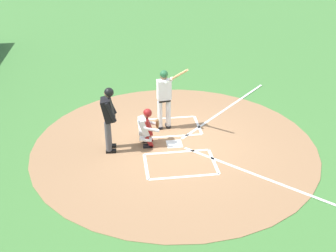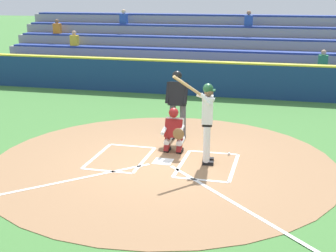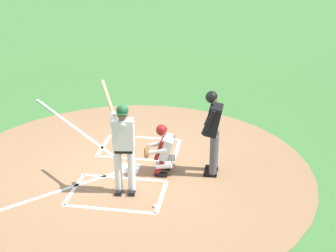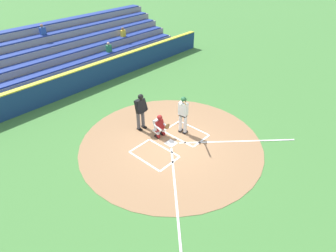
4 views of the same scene
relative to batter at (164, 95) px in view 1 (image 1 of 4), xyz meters
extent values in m
plane|color=#427A38|center=(0.99, 0.15, -1.10)|extent=(120.00, 120.00, 0.00)
cylinder|color=#99704C|center=(0.99, 0.15, -1.09)|extent=(8.00, 8.00, 0.01)
cube|color=white|center=(0.99, 0.15, -1.08)|extent=(0.44, 0.44, 0.01)
cube|color=white|center=(-0.06, -0.75, -1.08)|extent=(1.20, 0.08, 0.01)
cube|color=white|center=(-0.06, 1.05, -1.08)|extent=(1.20, 0.08, 0.01)
cube|color=white|center=(0.54, 0.15, -1.08)|extent=(0.08, 1.80, 0.01)
cube|color=white|center=(-0.66, 0.15, -1.08)|extent=(0.08, 1.80, 0.01)
cube|color=white|center=(2.04, -0.75, -1.08)|extent=(1.20, 0.08, 0.01)
cube|color=white|center=(2.04, 1.05, -1.08)|extent=(1.20, 0.08, 0.01)
cube|color=white|center=(1.44, 0.15, -1.08)|extent=(0.08, 1.80, 0.01)
cube|color=white|center=(2.64, 0.15, -1.08)|extent=(0.08, 1.80, 0.01)
cube|color=white|center=(3.09, 2.25, -1.08)|extent=(3.73, 3.73, 0.01)
cube|color=white|center=(-1.11, 2.25, -1.08)|extent=(3.73, 3.73, 0.01)
cylinder|color=white|center=(0.01, -0.14, -0.60)|extent=(0.15, 0.15, 0.84)
cube|color=black|center=(-0.03, -0.15, -1.05)|extent=(0.27, 0.15, 0.09)
cylinder|color=white|center=(-0.02, 0.12, -0.60)|extent=(0.15, 0.15, 0.84)
cube|color=black|center=(-0.06, 0.11, -1.05)|extent=(0.27, 0.15, 0.09)
cube|color=black|center=(-0.01, -0.01, -0.13)|extent=(0.26, 0.37, 0.10)
cube|color=white|center=(-0.01, -0.01, 0.18)|extent=(0.29, 0.43, 0.60)
sphere|color=brown|center=(-0.03, -0.01, 0.59)|extent=(0.21, 0.21, 0.21)
sphere|color=#1E512D|center=(-0.01, -0.01, 0.66)|extent=(0.23, 0.23, 0.23)
cube|color=#1E512D|center=(-0.12, -0.03, 0.63)|extent=(0.13, 0.18, 0.02)
cylinder|color=white|center=(0.04, -0.02, 0.46)|extent=(0.44, 0.14, 0.21)
cylinder|color=white|center=(0.02, 0.19, 0.46)|extent=(0.27, 0.12, 0.29)
cylinder|color=tan|center=(0.36, 0.36, 0.76)|extent=(0.65, 0.44, 0.53)
cylinder|color=tan|center=(0.07, 0.18, 0.52)|extent=(0.10, 0.11, 0.08)
cube|color=black|center=(0.75, -0.60, -1.05)|extent=(0.13, 0.26, 0.09)
cube|color=maroon|center=(0.75, -0.56, -0.90)|extent=(0.13, 0.25, 0.37)
cylinder|color=silver|center=(0.75, -0.66, -0.82)|extent=(0.16, 0.37, 0.21)
cube|color=black|center=(1.07, -0.61, -1.05)|extent=(0.13, 0.26, 0.09)
cube|color=maroon|center=(1.07, -0.57, -0.90)|extent=(0.13, 0.25, 0.37)
cylinder|color=silver|center=(1.07, -0.67, -0.82)|extent=(0.16, 0.37, 0.21)
cube|color=silver|center=(0.91, -0.68, -0.48)|extent=(0.41, 0.37, 0.52)
cube|color=maroon|center=(0.91, -0.57, -0.48)|extent=(0.43, 0.23, 0.46)
sphere|color=#9E7051|center=(0.91, -0.61, -0.11)|extent=(0.21, 0.21, 0.21)
sphere|color=maroon|center=(0.91, -0.59, -0.09)|extent=(0.24, 0.24, 0.24)
cylinder|color=silver|center=(0.72, -0.50, -0.50)|extent=(0.11, 0.45, 0.20)
cylinder|color=silver|center=(1.12, -0.51, -0.50)|extent=(0.11, 0.45, 0.20)
ellipsoid|color=brown|center=(0.72, -0.30, -0.53)|extent=(0.28, 0.11, 0.28)
cylinder|color=#4C4C51|center=(0.92, -1.68, -0.59)|extent=(0.16, 0.16, 0.86)
cube|color=black|center=(0.92, -1.63, -1.05)|extent=(0.14, 0.28, 0.09)
cylinder|color=#4C4C51|center=(1.20, -1.69, -0.59)|extent=(0.16, 0.16, 0.86)
cube|color=black|center=(1.20, -1.64, -1.05)|extent=(0.14, 0.28, 0.09)
cube|color=black|center=(1.06, -1.65, 0.15)|extent=(0.45, 0.38, 0.66)
sphere|color=#9E7051|center=(1.06, -1.61, 0.62)|extent=(0.22, 0.22, 0.22)
sphere|color=black|center=(1.06, -1.59, 0.64)|extent=(0.25, 0.25, 0.25)
cylinder|color=black|center=(0.83, -1.56, 0.18)|extent=(0.11, 0.29, 0.56)
cylinder|color=black|center=(1.30, -1.57, 0.18)|extent=(0.11, 0.29, 0.56)
sphere|color=white|center=(-0.45, -0.69, -1.06)|extent=(0.07, 0.07, 0.07)
camera|label=1|loc=(11.04, -1.40, 4.86)|focal=44.18mm
camera|label=2|loc=(-1.68, 10.27, 2.75)|focal=50.98mm
camera|label=3|loc=(-7.55, -2.08, 3.64)|focal=48.18mm
camera|label=4|loc=(8.52, 6.83, 6.53)|focal=30.45mm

